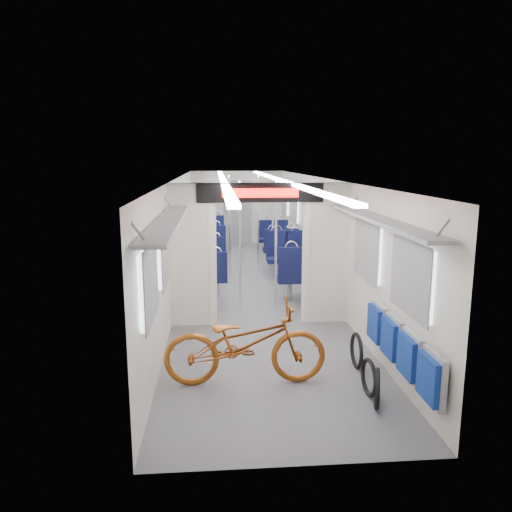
# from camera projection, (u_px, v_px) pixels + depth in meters

# --- Properties ---
(carriage) EXTENTS (12.00, 12.02, 2.31)m
(carriage) POSITION_uv_depth(u_px,v_px,m) (252.00, 220.00, 9.73)
(carriage) COLOR #515456
(carriage) RESTS_ON ground
(bicycle) EXTENTS (1.94, 0.68, 1.02)m
(bicycle) POSITION_uv_depth(u_px,v_px,m) (245.00, 343.00, 5.95)
(bicycle) COLOR #9A4D16
(bicycle) RESTS_ON ground
(flip_bench) EXTENTS (0.12, 2.11, 0.52)m
(flip_bench) POSITION_uv_depth(u_px,v_px,m) (400.00, 347.00, 5.64)
(flip_bench) COLOR gray
(flip_bench) RESTS_ON carriage
(bike_hoop_a) EXTENTS (0.18, 0.45, 0.46)m
(bike_hoop_a) POSITION_uv_depth(u_px,v_px,m) (377.00, 391.00, 5.40)
(bike_hoop_a) COLOR black
(bike_hoop_a) RESTS_ON ground
(bike_hoop_b) EXTENTS (0.08, 0.45, 0.45)m
(bike_hoop_b) POSITION_uv_depth(u_px,v_px,m) (369.00, 379.00, 5.69)
(bike_hoop_b) COLOR black
(bike_hoop_b) RESTS_ON ground
(bike_hoop_c) EXTENTS (0.05, 0.48, 0.48)m
(bike_hoop_c) POSITION_uv_depth(u_px,v_px,m) (356.00, 352.00, 6.45)
(bike_hoop_c) COLOR black
(bike_hoop_c) RESTS_ON ground
(seat_bay_near_left) EXTENTS (0.88, 1.93, 1.05)m
(seat_bay_near_left) POSITION_uv_depth(u_px,v_px,m) (205.00, 264.00, 10.34)
(seat_bay_near_left) COLOR black
(seat_bay_near_left) RESTS_ON ground
(seat_bay_near_right) EXTENTS (0.96, 2.32, 1.18)m
(seat_bay_near_right) POSITION_uv_depth(u_px,v_px,m) (294.00, 260.00, 10.50)
(seat_bay_near_right) COLOR black
(seat_bay_near_right) RESTS_ON ground
(seat_bay_far_left) EXTENTS (0.96, 2.32, 1.18)m
(seat_bay_far_left) POSITION_uv_depth(u_px,v_px,m) (207.00, 238.00, 13.51)
(seat_bay_far_left) COLOR black
(seat_bay_far_left) RESTS_ON ground
(seat_bay_far_right) EXTENTS (0.88, 1.95, 1.06)m
(seat_bay_far_right) POSITION_uv_depth(u_px,v_px,m) (277.00, 240.00, 13.44)
(seat_bay_far_right) COLOR black
(seat_bay_far_right) RESTS_ON ground
(stanchion_near_left) EXTENTS (0.04, 0.04, 2.30)m
(stanchion_near_left) POSITION_uv_depth(u_px,v_px,m) (240.00, 246.00, 8.86)
(stanchion_near_left) COLOR silver
(stanchion_near_left) RESTS_ON ground
(stanchion_near_right) EXTENTS (0.04, 0.04, 2.30)m
(stanchion_near_right) POSITION_uv_depth(u_px,v_px,m) (276.00, 247.00, 8.74)
(stanchion_near_right) COLOR silver
(stanchion_near_right) RESTS_ON ground
(stanchion_far_left) EXTENTS (0.05, 0.05, 2.30)m
(stanchion_far_left) POSITION_uv_depth(u_px,v_px,m) (230.00, 225.00, 11.61)
(stanchion_far_left) COLOR silver
(stanchion_far_left) RESTS_ON ground
(stanchion_far_right) EXTENTS (0.04, 0.04, 2.30)m
(stanchion_far_right) POSITION_uv_depth(u_px,v_px,m) (258.00, 224.00, 11.79)
(stanchion_far_right) COLOR silver
(stanchion_far_right) RESTS_ON ground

